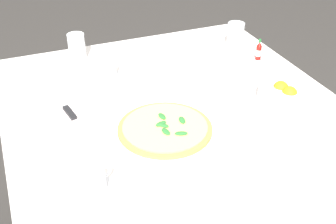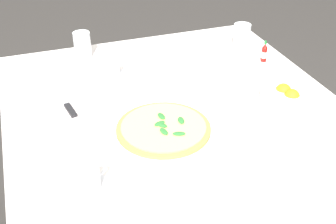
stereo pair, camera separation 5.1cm
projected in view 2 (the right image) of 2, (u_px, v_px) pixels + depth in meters
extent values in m
cube|color=white|center=(172.00, 104.00, 1.42)|extent=(1.05, 1.05, 0.02)
cube|color=white|center=(302.00, 114.00, 1.65)|extent=(1.05, 0.01, 0.28)
cube|color=white|center=(14.00, 174.00, 1.36)|extent=(1.05, 0.01, 0.28)
cube|color=white|center=(132.00, 74.00, 1.91)|extent=(0.01, 1.05, 0.28)
cylinder|color=brown|center=(226.00, 109.00, 2.08)|extent=(0.06, 0.06, 0.71)
cylinder|color=brown|center=(41.00, 145.00, 1.84)|extent=(0.06, 0.06, 0.71)
cylinder|color=white|center=(164.00, 134.00, 1.26)|extent=(0.21, 0.21, 0.01)
cylinder|color=white|center=(164.00, 131.00, 1.25)|extent=(0.36, 0.36, 0.01)
cylinder|color=#C68E47|center=(164.00, 129.00, 1.25)|extent=(0.27, 0.27, 0.01)
cylinder|color=#EFD17A|center=(163.00, 127.00, 1.25)|extent=(0.24, 0.24, 0.00)
ellipsoid|color=#2D7533|center=(160.00, 123.00, 1.25)|extent=(0.03, 0.04, 0.01)
ellipsoid|color=#2D7533|center=(181.00, 120.00, 1.26)|extent=(0.04, 0.02, 0.01)
ellipsoid|color=#2D7533|center=(161.00, 116.00, 1.28)|extent=(0.04, 0.02, 0.01)
ellipsoid|color=#2D7533|center=(162.00, 125.00, 1.24)|extent=(0.04, 0.04, 0.01)
ellipsoid|color=#2D7533|center=(164.00, 131.00, 1.22)|extent=(0.04, 0.02, 0.01)
ellipsoid|color=#2D7533|center=(179.00, 134.00, 1.21)|extent=(0.03, 0.04, 0.01)
cylinder|color=white|center=(198.00, 73.00, 1.58)|extent=(0.13, 0.13, 0.01)
cylinder|color=white|center=(198.00, 65.00, 1.56)|extent=(0.08, 0.08, 0.05)
torus|color=white|center=(190.00, 59.00, 1.60)|extent=(0.04, 0.01, 0.03)
cylinder|color=black|center=(198.00, 59.00, 1.55)|extent=(0.07, 0.07, 0.00)
cylinder|color=white|center=(109.00, 77.00, 1.55)|extent=(0.13, 0.13, 0.01)
cylinder|color=white|center=(109.00, 70.00, 1.53)|extent=(0.08, 0.08, 0.05)
torus|color=white|center=(118.00, 64.00, 1.57)|extent=(0.03, 0.03, 0.03)
cylinder|color=black|center=(108.00, 64.00, 1.52)|extent=(0.07, 0.07, 0.00)
cylinder|color=white|center=(86.00, 190.00, 1.07)|extent=(0.13, 0.13, 0.01)
cylinder|color=white|center=(84.00, 180.00, 1.05)|extent=(0.08, 0.08, 0.06)
torus|color=white|center=(100.00, 169.00, 1.08)|extent=(0.02, 0.03, 0.03)
cylinder|color=black|center=(83.00, 172.00, 1.03)|extent=(0.07, 0.07, 0.00)
cylinder|color=white|center=(209.00, 50.00, 1.74)|extent=(0.13, 0.13, 0.01)
cylinder|color=white|center=(209.00, 44.00, 1.72)|extent=(0.08, 0.08, 0.05)
torus|color=white|center=(219.00, 40.00, 1.75)|extent=(0.02, 0.04, 0.03)
cylinder|color=black|center=(210.00, 39.00, 1.71)|extent=(0.07, 0.07, 0.00)
cylinder|color=white|center=(242.00, 37.00, 1.72)|extent=(0.07, 0.07, 0.11)
cylinder|color=silver|center=(241.00, 40.00, 1.72)|extent=(0.06, 0.06, 0.08)
cylinder|color=white|center=(82.00, 45.00, 1.66)|extent=(0.06, 0.06, 0.10)
cylinder|color=silver|center=(83.00, 49.00, 1.67)|extent=(0.06, 0.06, 0.07)
cube|color=white|center=(66.00, 107.00, 1.37)|extent=(0.24, 0.17, 0.02)
cube|color=silver|center=(61.00, 96.00, 1.40)|extent=(0.12, 0.04, 0.01)
cube|color=black|center=(70.00, 110.00, 1.33)|extent=(0.08, 0.03, 0.01)
cylinder|color=white|center=(284.00, 97.00, 1.40)|extent=(0.15, 0.15, 0.04)
sphere|color=orange|center=(283.00, 91.00, 1.40)|extent=(0.05, 0.05, 0.05)
sphere|color=orange|center=(292.00, 97.00, 1.37)|extent=(0.05, 0.05, 0.05)
cylinder|color=#B7140F|center=(264.00, 55.00, 1.65)|extent=(0.02, 0.02, 0.05)
cylinder|color=white|center=(264.00, 55.00, 1.65)|extent=(0.02, 0.02, 0.02)
cone|color=#B7140F|center=(265.00, 46.00, 1.63)|extent=(0.02, 0.02, 0.02)
cylinder|color=#1E722D|center=(266.00, 42.00, 1.62)|extent=(0.01, 0.01, 0.01)
cylinder|color=white|center=(258.00, 54.00, 1.67)|extent=(0.03, 0.03, 0.04)
cylinder|color=white|center=(258.00, 55.00, 1.67)|extent=(0.02, 0.02, 0.03)
sphere|color=silver|center=(258.00, 48.00, 1.66)|extent=(0.02, 0.02, 0.02)
cylinder|color=white|center=(270.00, 59.00, 1.63)|extent=(0.03, 0.03, 0.04)
cylinder|color=#38332D|center=(270.00, 60.00, 1.64)|extent=(0.02, 0.02, 0.03)
sphere|color=silver|center=(271.00, 53.00, 1.62)|extent=(0.02, 0.02, 0.02)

